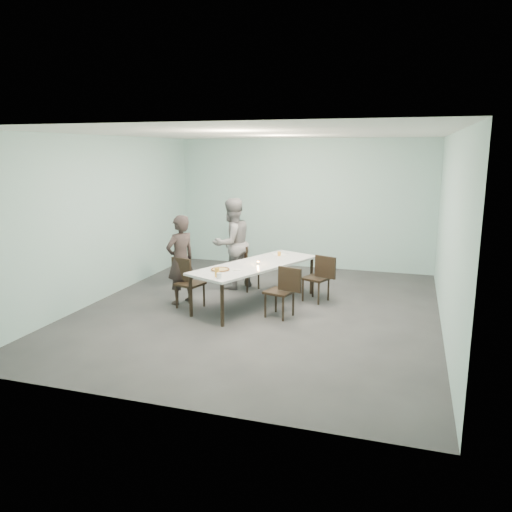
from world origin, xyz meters
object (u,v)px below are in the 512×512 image
(chair_near_left, at_px, (186,279))
(diner_far, at_px, (232,243))
(chair_near_right, at_px, (284,288))
(chair_far_right, at_px, (320,275))
(beer_glass, at_px, (217,272))
(water_tumbler, at_px, (219,276))
(pizza, at_px, (220,270))
(tealight, at_px, (258,263))
(table, at_px, (256,267))
(side_plate, at_px, (237,269))
(diner_near, at_px, (181,260))
(amber_tumbler, at_px, (279,254))
(chair_far_left, at_px, (244,264))

(chair_near_left, height_order, diner_far, diner_far)
(chair_near_right, xyz_separation_m, chair_far_right, (0.41, 1.06, 0.00))
(beer_glass, relative_size, water_tumbler, 1.67)
(pizza, xyz_separation_m, beer_glass, (0.11, -0.40, 0.06))
(chair_near_right, bearing_deg, tealight, -25.12)
(chair_near_left, distance_m, chair_near_right, 1.79)
(chair_near_left, bearing_deg, table, 38.96)
(beer_glass, bearing_deg, side_plate, 76.28)
(table, bearing_deg, side_plate, -107.67)
(chair_near_left, distance_m, side_plate, 0.99)
(diner_near, xyz_separation_m, diner_far, (0.51, 1.29, 0.10))
(chair_near_left, xyz_separation_m, diner_near, (-0.18, 0.16, 0.31))
(water_tumbler, bearing_deg, amber_tumbler, 76.72)
(table, relative_size, pizza, 8.07)
(chair_far_left, distance_m, amber_tumbler, 0.83)
(beer_glass, bearing_deg, diner_far, 103.57)
(table, distance_m, tealight, 0.10)
(diner_far, xyz_separation_m, side_plate, (0.63, -1.47, -0.15))
(diner_near, xyz_separation_m, tealight, (1.36, 0.31, -0.04))
(table, height_order, chair_far_right, chair_far_right)
(chair_far_left, bearing_deg, diner_far, -161.95)
(chair_near_left, distance_m, pizza, 0.78)
(pizza, xyz_separation_m, side_plate, (0.24, 0.16, -0.01))
(chair_near_left, xyz_separation_m, chair_near_right, (1.79, -0.05, 0.00))
(diner_near, bearing_deg, table, 132.16)
(chair_far_left, distance_m, pizza, 1.63)
(chair_near_right, height_order, chair_far_right, same)
(table, bearing_deg, water_tumbler, -101.47)
(chair_near_right, relative_size, beer_glass, 5.80)
(chair_far_left, relative_size, chair_near_right, 1.00)
(chair_near_left, height_order, side_plate, chair_near_left)
(chair_far_left, relative_size, tealight, 15.54)
(chair_near_left, height_order, beer_glass, beer_glass)
(pizza, distance_m, beer_glass, 0.42)
(chair_near_right, distance_m, diner_near, 2.00)
(diner_near, xyz_separation_m, beer_glass, (1.00, -0.74, 0.02))
(water_tumbler, relative_size, tealight, 1.61)
(chair_far_left, xyz_separation_m, diner_far, (-0.25, 0.02, 0.40))
(chair_near_right, xyz_separation_m, side_plate, (-0.83, 0.03, 0.25))
(water_tumbler, height_order, tealight, water_tumbler)
(table, xyz_separation_m, chair_near_right, (0.66, -0.55, -0.19))
(chair_near_right, relative_size, water_tumbler, 9.67)
(chair_far_right, distance_m, diner_far, 1.96)
(side_plate, bearing_deg, amber_tumbler, 73.39)
(pizza, xyz_separation_m, amber_tumbler, (0.63, 1.47, 0.02))
(table, height_order, amber_tumbler, amber_tumbler)
(water_tumbler, bearing_deg, chair_far_right, 51.85)
(chair_far_left, xyz_separation_m, water_tumbler, (0.31, -2.09, 0.29))
(chair_near_left, distance_m, diner_far, 1.54)
(chair_far_right, bearing_deg, table, 46.71)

